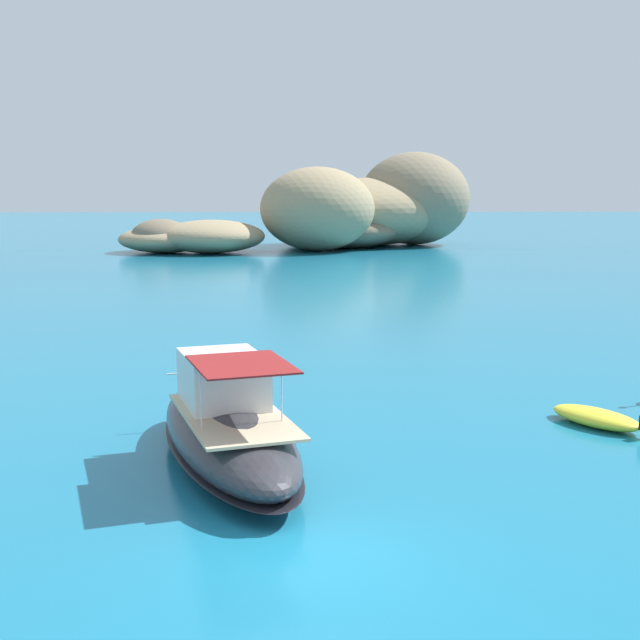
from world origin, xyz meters
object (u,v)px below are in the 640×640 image
object	(u,v)px
islet_large	(371,209)
motorboat_charcoal	(227,428)
dinghy_tender	(597,417)
islet_small	(188,237)

from	to	relation	value
islet_large	motorboat_charcoal	distance (m)	71.52
motorboat_charcoal	islet_large	bearing A→B (deg)	81.97
motorboat_charcoal	dinghy_tender	xyz separation A→B (m)	(9.33, 2.68, -0.60)
islet_large	dinghy_tender	world-z (taller)	islet_large
islet_small	dinghy_tender	world-z (taller)	islet_small
islet_large	motorboat_charcoal	size ratio (longest dim) A/B	3.16
islet_large	dinghy_tender	xyz separation A→B (m)	(-0.65, -68.07, -3.65)
islet_small	dinghy_tender	distance (m)	61.79
dinghy_tender	islet_large	bearing A→B (deg)	89.45
islet_large	dinghy_tender	bearing A→B (deg)	-90.55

